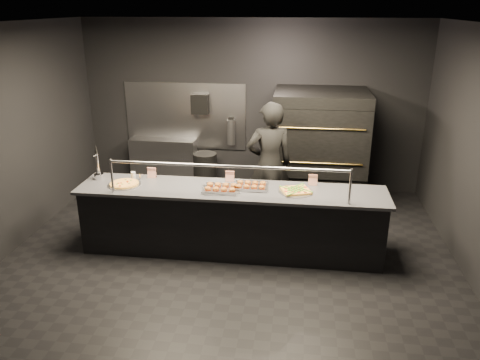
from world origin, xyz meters
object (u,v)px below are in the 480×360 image
Objects in this scene: fire_extinguisher at (231,132)px; round_pizza at (124,184)px; beer_tap at (98,169)px; worker at (269,165)px; service_counter at (231,220)px; slider_tray_a at (221,188)px; prep_shelf at (164,162)px; square_pizza at (296,191)px; trash_bin at (205,172)px; slider_tray_b at (251,186)px; towel_dispenser at (200,104)px; pizza_oven at (319,148)px.

fire_extinguisher is 1.14× the size of round_pizza.
worker is (2.32, 0.83, -0.11)m from beer_tap.
slider_tray_a is at bearing -154.47° from service_counter.
beer_tap reaches higher than service_counter.
service_counter is 3.42× the size of prep_shelf.
square_pizza is 2.77m from trash_bin.
square_pizza is 0.63× the size of trash_bin.
service_counter is 8.72× the size of slider_tray_b.
worker is at bearing 65.49° from service_counter.
square_pizza is (1.75, -2.39, -0.61)m from towel_dispenser.
slider_tray_b is at bearing -63.42° from towel_dispenser.
slider_tray_b is (1.16, -2.31, -0.60)m from towel_dispenser.
trash_bin is (0.81, -0.16, -0.10)m from prep_shelf.
worker is (-0.76, -0.94, -0.01)m from pizza_oven.
beer_tap is at bearing -150.24° from pizza_oven.
beer_tap is 0.94× the size of slider_tray_a.
pizza_oven is 1.93m from square_pizza.
slider_tray_a is (-0.12, -0.06, 0.48)m from service_counter.
round_pizza is at bearing -114.26° from fire_extinguisher.
worker reaches higher than slider_tray_b.
slider_tray_a is 1.17m from worker.
slider_tray_b is 0.67× the size of trash_bin.
slider_tray_a is at bearing -6.42° from beer_tap.
slider_tray_b is at bearing -1.59° from beer_tap.
round_pizza is at bearing -179.00° from square_pizza.
beer_tap reaches higher than slider_tray_b.
pizza_oven is 2.10m from trash_bin.
prep_shelf is 3.41m from square_pizza.
worker reaches higher than square_pizza.
round_pizza is (-1.10, -2.44, -0.12)m from fire_extinguisher.
service_counter is at bearing -162.93° from slider_tray_b.
fire_extinguisher is 0.72× the size of trash_bin.
beer_tap reaches higher than round_pizza.
beer_tap is at bearing 157.52° from round_pizza.
fire_extinguisher is 1.14× the size of square_pizza.
slider_tray_b is at bearing -50.37° from prep_shelf.
pizza_oven is at bearing -145.55° from worker.
trash_bin is at bearing 127.31° from square_pizza.
slider_tray_a is (1.48, -2.38, 0.50)m from prep_shelf.
worker is at bearing -33.64° from prep_shelf.
trash_bin is (-1.64, 2.16, -0.59)m from square_pizza.
slider_tray_a is (0.78, -2.45, -0.60)m from towel_dispenser.
slider_tray_a is 1.20× the size of square_pizza.
worker is at bearing -44.04° from trash_bin.
worker reaches higher than slider_tray_a.
square_pizza is (0.85, -0.00, 0.47)m from service_counter.
round_pizza is 0.83× the size of slider_tray_a.
pizza_oven is at bearing 36.22° from round_pizza.
prep_shelf is at bearing 82.65° from beer_tap.
worker is at bearing 27.99° from round_pizza.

